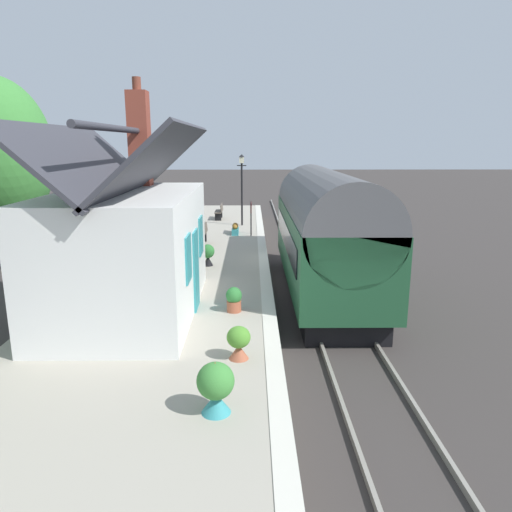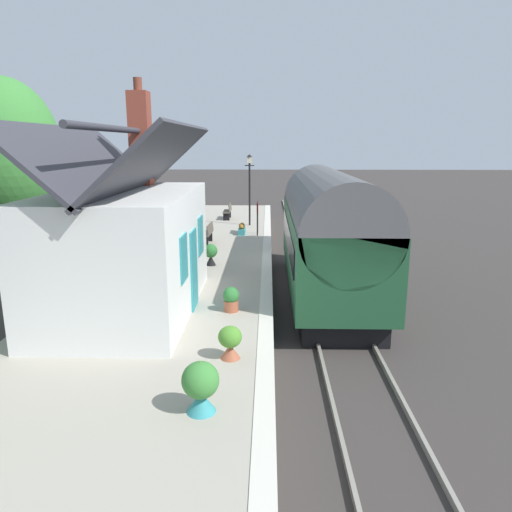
{
  "view_description": "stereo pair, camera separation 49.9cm",
  "coord_description": "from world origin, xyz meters",
  "px_view_note": "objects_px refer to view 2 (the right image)",
  "views": [
    {
      "loc": [
        -17.69,
        1.64,
        5.2
      ],
      "look_at": [
        -3.79,
        1.5,
        1.89
      ],
      "focal_mm": 33.36,
      "sensor_mm": 36.0,
      "label": 1
    },
    {
      "loc": [
        -17.69,
        1.14,
        5.2
      ],
      "look_at": [
        -3.79,
        1.5,
        1.89
      ],
      "focal_mm": 33.36,
      "sensor_mm": 36.0,
      "label": 2
    }
  ],
  "objects_px": {
    "bench_platform_end": "(228,211)",
    "planter_bench_right": "(242,229)",
    "train": "(328,233)",
    "planter_under_sign": "(198,248)",
    "station_building": "(127,246)",
    "planter_edge_far": "(230,342)",
    "bench_mid_platform": "(208,233)",
    "planter_corner_building": "(231,299)",
    "planter_bench_left": "(167,250)",
    "planter_by_door": "(201,386)",
    "tree_far_right": "(8,153)",
    "lamp_post_platform": "(250,176)",
    "station_sign_board": "(258,210)",
    "planter_edge_near": "(211,254)"
  },
  "relations": [
    {
      "from": "planter_corner_building",
      "to": "planter_bench_left",
      "type": "relative_size",
      "value": 0.84
    },
    {
      "from": "train",
      "to": "planter_bench_right",
      "type": "distance_m",
      "value": 7.69
    },
    {
      "from": "planter_under_sign",
      "to": "planter_bench_left",
      "type": "distance_m",
      "value": 1.47
    },
    {
      "from": "train",
      "to": "planter_edge_near",
      "type": "bearing_deg",
      "value": 79.85
    },
    {
      "from": "planter_edge_near",
      "to": "lamp_post_platform",
      "type": "bearing_deg",
      "value": -7.01
    },
    {
      "from": "bench_platform_end",
      "to": "planter_bench_left",
      "type": "height_order",
      "value": "bench_platform_end"
    },
    {
      "from": "station_building",
      "to": "planter_bench_left",
      "type": "distance_m",
      "value": 5.39
    },
    {
      "from": "planter_bench_right",
      "to": "planter_under_sign",
      "type": "bearing_deg",
      "value": 162.21
    },
    {
      "from": "planter_under_sign",
      "to": "planter_bench_left",
      "type": "relative_size",
      "value": 1.35
    },
    {
      "from": "bench_platform_end",
      "to": "tree_far_right",
      "type": "xyz_separation_m",
      "value": [
        -7.98,
        8.26,
        3.44
      ]
    },
    {
      "from": "train",
      "to": "planter_under_sign",
      "type": "xyz_separation_m",
      "value": [
        2.3,
        4.78,
        -1.04
      ]
    },
    {
      "from": "station_building",
      "to": "planter_edge_far",
      "type": "xyz_separation_m",
      "value": [
        -2.93,
        -2.9,
        -1.35
      ]
    },
    {
      "from": "planter_edge_far",
      "to": "planter_under_sign",
      "type": "relative_size",
      "value": 0.65
    },
    {
      "from": "planter_under_sign",
      "to": "planter_bench_right",
      "type": "distance_m",
      "value": 4.79
    },
    {
      "from": "station_building",
      "to": "bench_platform_end",
      "type": "relative_size",
      "value": 4.61
    },
    {
      "from": "planter_under_sign",
      "to": "planter_edge_near",
      "type": "bearing_deg",
      "value": -156.64
    },
    {
      "from": "planter_by_door",
      "to": "tree_far_right",
      "type": "distance_m",
      "value": 16.06
    },
    {
      "from": "bench_mid_platform",
      "to": "planter_corner_building",
      "type": "xyz_separation_m",
      "value": [
        -8.58,
        -1.69,
        -0.14
      ]
    },
    {
      "from": "planter_by_door",
      "to": "planter_corner_building",
      "type": "relative_size",
      "value": 1.37
    },
    {
      "from": "planter_by_door",
      "to": "planter_bench_right",
      "type": "distance_m",
      "value": 15.76
    },
    {
      "from": "planter_by_door",
      "to": "train",
      "type": "bearing_deg",
      "value": -19.32
    },
    {
      "from": "planter_bench_right",
      "to": "tree_far_right",
      "type": "xyz_separation_m",
      "value": [
        -3.3,
        9.32,
        3.66
      ]
    },
    {
      "from": "train",
      "to": "tree_far_right",
      "type": "bearing_deg",
      "value": 74.27
    },
    {
      "from": "planter_by_door",
      "to": "tree_far_right",
      "type": "height_order",
      "value": "tree_far_right"
    },
    {
      "from": "planter_edge_far",
      "to": "planter_corner_building",
      "type": "distance_m",
      "value": 2.82
    },
    {
      "from": "tree_far_right",
      "to": "planter_edge_far",
      "type": "bearing_deg",
      "value": -136.75
    },
    {
      "from": "train",
      "to": "bench_platform_end",
      "type": "xyz_separation_m",
      "value": [
        11.54,
        4.37,
        -0.85
      ]
    },
    {
      "from": "planter_bench_right",
      "to": "tree_far_right",
      "type": "distance_m",
      "value": 10.54
    },
    {
      "from": "planter_edge_near",
      "to": "planter_bench_left",
      "type": "bearing_deg",
      "value": 72.93
    },
    {
      "from": "planter_under_sign",
      "to": "tree_far_right",
      "type": "distance_m",
      "value": 8.75
    },
    {
      "from": "bench_platform_end",
      "to": "planter_under_sign",
      "type": "bearing_deg",
      "value": 177.48
    },
    {
      "from": "train",
      "to": "planter_by_door",
      "type": "distance_m",
      "value": 9.47
    },
    {
      "from": "planter_bench_right",
      "to": "train",
      "type": "bearing_deg",
      "value": -154.16
    },
    {
      "from": "planter_edge_near",
      "to": "station_sign_board",
      "type": "bearing_deg",
      "value": -14.6
    },
    {
      "from": "planter_edge_far",
      "to": "planter_bench_left",
      "type": "height_order",
      "value": "planter_bench_left"
    },
    {
      "from": "train",
      "to": "planter_corner_building",
      "type": "distance_m",
      "value": 5.17
    },
    {
      "from": "bench_platform_end",
      "to": "planter_edge_far",
      "type": "distance_m",
      "value": 18.5
    },
    {
      "from": "bench_platform_end",
      "to": "planter_bench_right",
      "type": "xyz_separation_m",
      "value": [
        -4.68,
        -1.05,
        -0.22
      ]
    },
    {
      "from": "bench_mid_platform",
      "to": "planter_by_door",
      "type": "relative_size",
      "value": 1.56
    },
    {
      "from": "station_sign_board",
      "to": "planter_under_sign",
      "type": "bearing_deg",
      "value": 153.12
    },
    {
      "from": "station_building",
      "to": "bench_platform_end",
      "type": "height_order",
      "value": "station_building"
    },
    {
      "from": "bench_platform_end",
      "to": "planter_edge_far",
      "type": "height_order",
      "value": "bench_platform_end"
    },
    {
      "from": "train",
      "to": "planter_bench_right",
      "type": "bearing_deg",
      "value": 25.84
    },
    {
      "from": "bench_mid_platform",
      "to": "planter_under_sign",
      "type": "bearing_deg",
      "value": 177.66
    },
    {
      "from": "station_building",
      "to": "planter_under_sign",
      "type": "xyz_separation_m",
      "value": [
        6.27,
        -0.92,
        -1.43
      ]
    },
    {
      "from": "train",
      "to": "planter_edge_far",
      "type": "height_order",
      "value": "train"
    },
    {
      "from": "planter_by_door",
      "to": "planter_edge_near",
      "type": "relative_size",
      "value": 1.16
    },
    {
      "from": "bench_mid_platform",
      "to": "bench_platform_end",
      "type": "xyz_separation_m",
      "value": [
        7.04,
        -0.32,
        0.0
      ]
    },
    {
      "from": "lamp_post_platform",
      "to": "station_sign_board",
      "type": "relative_size",
      "value": 2.39
    },
    {
      "from": "planter_edge_near",
      "to": "tree_far_right",
      "type": "xyz_separation_m",
      "value": [
        2.82,
        8.53,
        3.5
      ]
    }
  ]
}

